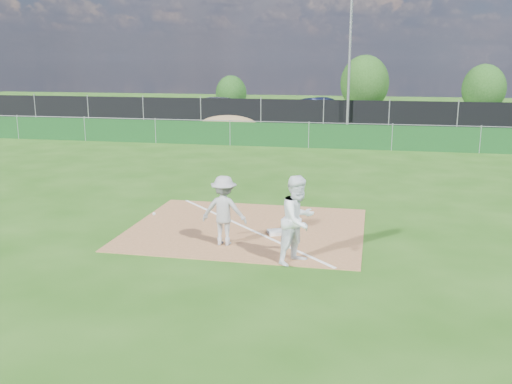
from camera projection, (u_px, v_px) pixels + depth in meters
ground at (295, 166)px, 23.44m from camera, size 90.00×90.00×0.00m
infield_dirt at (247, 228)px, 14.86m from camera, size 6.00×5.00×0.02m
foul_line at (247, 228)px, 14.86m from camera, size 5.01×5.01×0.01m
green_fence at (309, 136)px, 28.07m from camera, size 44.00×0.05×1.20m
dirt_mound at (228, 126)px, 32.39m from camera, size 3.38×2.60×1.17m
black_fence at (324, 114)px, 35.62m from camera, size 46.00×0.04×1.80m
parking_lot at (329, 120)px, 40.59m from camera, size 46.00×9.00×0.01m
light_pole at (349, 64)px, 34.33m from camera, size 0.16×0.16×8.00m
first_base at (276, 232)px, 14.37m from camera, size 0.52×0.52×0.08m
play_at_first at (224, 210)px, 13.39m from camera, size 2.38×0.62×1.66m
runner at (298, 220)px, 12.20m from camera, size 1.12×1.19×1.94m
car_left at (222, 107)px, 41.60m from camera, size 5.25×3.58×1.66m
car_mid at (323, 110)px, 39.07m from camera, size 5.30×3.69×1.66m
car_right at (415, 113)px, 38.61m from camera, size 4.98×2.42×1.40m
tree_left at (231, 93)px, 46.24m from camera, size 2.49×2.49×2.96m
tree_mid at (365, 83)px, 45.76m from camera, size 3.86×3.86×4.58m
tree_right at (484, 89)px, 43.95m from camera, size 3.29×3.29×3.90m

